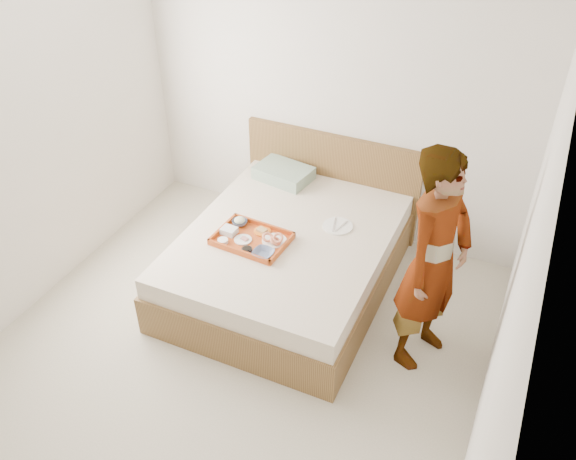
# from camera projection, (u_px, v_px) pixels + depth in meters

# --- Properties ---
(ground) EXTENTS (3.50, 4.00, 0.01)m
(ground) POSITION_uv_depth(u_px,v_px,m) (226.00, 364.00, 4.45)
(ground) COLOR beige
(ground) RESTS_ON ground
(ceiling) EXTENTS (3.50, 4.00, 0.01)m
(ceiling) POSITION_uv_depth(u_px,v_px,m) (193.00, 0.00, 2.90)
(ceiling) COLOR white
(ceiling) RESTS_ON ground
(wall_back) EXTENTS (3.50, 0.01, 2.60)m
(wall_back) POSITION_uv_depth(u_px,v_px,m) (332.00, 96.00, 5.14)
(wall_back) COLOR silver
(wall_back) RESTS_ON ground
(wall_right) EXTENTS (0.01, 4.00, 2.60)m
(wall_right) POSITION_uv_depth(u_px,v_px,m) (511.00, 304.00, 3.09)
(wall_right) COLOR silver
(wall_right) RESTS_ON ground
(bed) EXTENTS (1.65, 2.00, 0.53)m
(bed) POSITION_uv_depth(u_px,v_px,m) (288.00, 259.00, 5.01)
(bed) COLOR brown
(bed) RESTS_ON ground
(headboard) EXTENTS (1.65, 0.06, 0.95)m
(headboard) POSITION_uv_depth(u_px,v_px,m) (331.00, 181.00, 5.59)
(headboard) COLOR brown
(headboard) RESTS_ON ground
(pillow) EXTENTS (0.54, 0.41, 0.12)m
(pillow) POSITION_uv_depth(u_px,v_px,m) (284.00, 173.00, 5.49)
(pillow) COLOR #A5B4A5
(pillow) RESTS_ON bed
(tray) EXTENTS (0.59, 0.44, 0.05)m
(tray) POSITION_uv_depth(u_px,v_px,m) (252.00, 238.00, 4.76)
(tray) COLOR #BE5115
(tray) RESTS_ON bed
(prawn_plate) EXTENTS (0.21, 0.21, 0.01)m
(prawn_plate) POSITION_uv_depth(u_px,v_px,m) (274.00, 241.00, 4.74)
(prawn_plate) COLOR white
(prawn_plate) RESTS_ON tray
(navy_bowl_big) EXTENTS (0.17, 0.17, 0.04)m
(navy_bowl_big) POSITION_uv_depth(u_px,v_px,m) (263.00, 253.00, 4.60)
(navy_bowl_big) COLOR navy
(navy_bowl_big) RESTS_ON tray
(sauce_dish) EXTENTS (0.09, 0.09, 0.03)m
(sauce_dish) POSITION_uv_depth(u_px,v_px,m) (247.00, 250.00, 4.63)
(sauce_dish) COLOR black
(sauce_dish) RESTS_ON tray
(meat_plate) EXTENTS (0.15, 0.15, 0.01)m
(meat_plate) POSITION_uv_depth(u_px,v_px,m) (243.00, 240.00, 4.76)
(meat_plate) COLOR white
(meat_plate) RESTS_ON tray
(bread_plate) EXTENTS (0.15, 0.15, 0.01)m
(bread_plate) POSITION_uv_depth(u_px,v_px,m) (262.00, 231.00, 4.85)
(bread_plate) COLOR orange
(bread_plate) RESTS_ON tray
(salad_bowl) EXTENTS (0.13, 0.13, 0.04)m
(salad_bowl) POSITION_uv_depth(u_px,v_px,m) (240.00, 222.00, 4.92)
(salad_bowl) COLOR navy
(salad_bowl) RESTS_ON tray
(plastic_tub) EXTENTS (0.12, 0.10, 0.05)m
(plastic_tub) POSITION_uv_depth(u_px,v_px,m) (229.00, 231.00, 4.82)
(plastic_tub) COLOR silver
(plastic_tub) RESTS_ON tray
(cheese_round) EXTENTS (0.09, 0.09, 0.03)m
(cheese_round) POSITION_uv_depth(u_px,v_px,m) (223.00, 241.00, 4.73)
(cheese_round) COLOR white
(cheese_round) RESTS_ON tray
(dinner_plate) EXTENTS (0.26, 0.26, 0.01)m
(dinner_plate) POSITION_uv_depth(u_px,v_px,m) (338.00, 226.00, 4.93)
(dinner_plate) COLOR white
(dinner_plate) RESTS_ON bed
(person) EXTENTS (0.59, 0.72, 1.71)m
(person) POSITION_uv_depth(u_px,v_px,m) (434.00, 262.00, 4.06)
(person) COLOR white
(person) RESTS_ON ground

